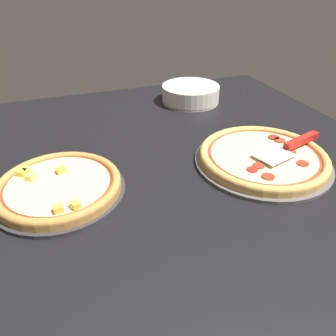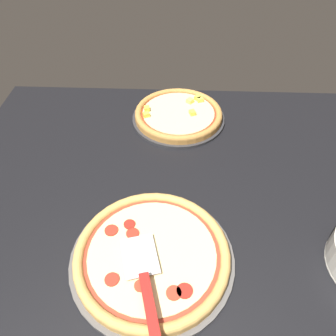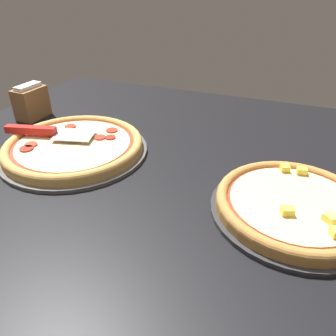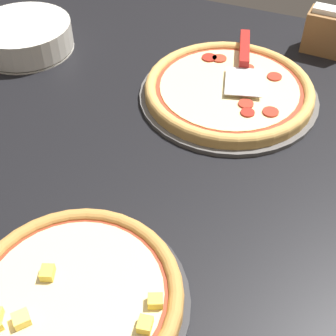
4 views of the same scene
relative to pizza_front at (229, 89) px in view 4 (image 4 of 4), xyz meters
The scene contains 8 objects.
ground_plane 19.10cm from the pizza_front, 65.15° to the left, with size 143.26×122.21×3.60cm, color black.
pizza_pan_front 1.86cm from the pizza_front, 46.76° to the left, with size 39.89×39.89×1.00cm, color #565451.
pizza_front is the anchor object (origin of this frame).
pizza_pan_back 57.98cm from the pizza_front, 84.83° to the left, with size 33.80×33.80×1.00cm, color #2D2D30.
pizza_back 57.98cm from the pizza_front, 84.83° to the left, with size 31.78×31.78×3.63cm.
serving_spatula 10.96cm from the pizza_front, 90.76° to the right, with size 11.53×25.63×2.00cm.
plate_stack 54.02cm from the pizza_front, ahead, with size 24.09×24.09×7.00cm.
napkin_holder 32.84cm from the pizza_front, 119.72° to the right, with size 10.83×7.18×11.41cm.
Camera 4 is at (-28.45, 67.57, 62.90)cm, focal length 50.00 mm.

